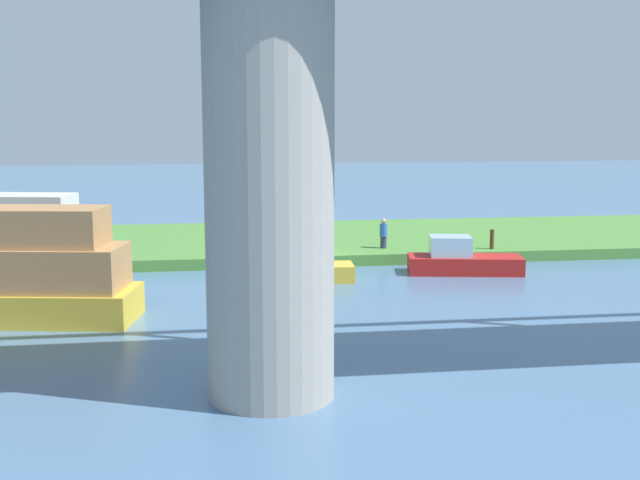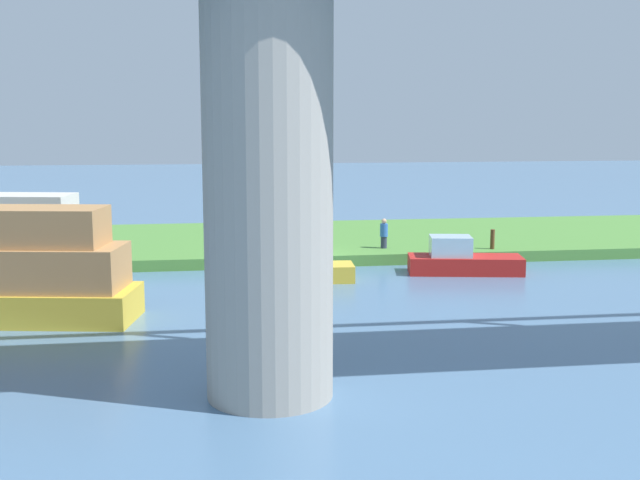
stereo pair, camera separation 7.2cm
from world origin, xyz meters
name	(u,v)px [view 2 (the right image)]	position (x,y,z in m)	size (l,w,h in m)	color
ground_plane	(299,268)	(0.00, 0.00, 0.00)	(160.00, 160.00, 0.00)	#4C7093
grassy_bank	(285,242)	(0.00, -6.00, 0.25)	(80.00, 12.00, 0.50)	#4C8438
bridge_pylon	(268,191)	(2.56, 16.06, 4.89)	(2.98, 2.98, 9.78)	#9E998E
person_on_bank	(384,233)	(-4.21, -1.76, 1.20)	(0.36, 0.36, 1.39)	#2D334C
mooring_post	(492,239)	(-9.15, -0.81, 0.96)	(0.20, 0.20, 0.91)	brown
pontoon_yellow	(5,249)	(11.78, 2.04, 1.46)	(8.07, 4.02, 3.94)	white
riverboat_paddlewheel	(296,268)	(0.43, 2.78, 0.52)	(4.45, 1.83, 1.45)	gold
houseboat_blue	(461,260)	(-6.70, 2.16, 0.57)	(4.99, 2.53, 1.59)	red
motorboat_red	(20,275)	(9.98, 7.80, 1.50)	(8.28, 4.01, 4.06)	gold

